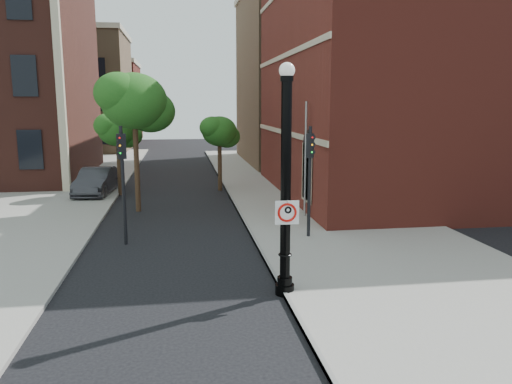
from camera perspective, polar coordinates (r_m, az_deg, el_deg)
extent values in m
plane|color=black|center=(13.26, -5.65, -12.26)|extent=(120.00, 120.00, 0.00)
cube|color=gray|center=(23.73, 7.63, -2.09)|extent=(8.00, 60.00, 0.12)
cube|color=gray|center=(31.79, -23.92, 0.23)|extent=(10.00, 50.00, 0.12)
cube|color=gray|center=(22.95, -1.89, -2.40)|extent=(0.10, 60.00, 0.14)
cube|color=maroon|center=(31.06, 24.06, 11.03)|extent=(22.00, 16.00, 12.00)
cube|color=black|center=(22.17, 5.88, 2.18)|extent=(0.08, 1.40, 2.40)
cube|color=beige|center=(26.88, 3.28, 6.81)|extent=(0.06, 16.00, 0.25)
cube|color=beige|center=(26.94, 3.37, 15.34)|extent=(0.06, 16.00, 0.25)
cube|color=beige|center=(30.01, -21.61, 13.17)|extent=(0.40, 0.40, 14.00)
cube|color=olive|center=(57.41, -20.51, 10.44)|extent=(12.00, 12.00, 12.00)
cube|color=maroon|center=(71.17, -18.18, 9.58)|extent=(12.00, 12.00, 10.00)
cube|color=olive|center=(45.43, 13.04, 12.33)|extent=(22.00, 14.00, 14.00)
cylinder|color=black|center=(13.60, 3.29, -11.02)|extent=(0.51, 0.51, 0.27)
cylinder|color=black|center=(13.52, 3.30, -10.12)|extent=(0.40, 0.40, 0.23)
cylinder|color=black|center=(12.86, 3.42, 0.62)|extent=(0.27, 0.27, 5.29)
torus|color=black|center=(13.28, 3.34, -7.17)|extent=(0.36, 0.36, 0.05)
cylinder|color=black|center=(12.70, 3.55, 12.80)|extent=(0.33, 0.33, 0.14)
sphere|color=silver|center=(12.71, 3.56, 13.70)|extent=(0.40, 0.40, 0.40)
cube|color=white|center=(12.83, 3.56, -2.36)|extent=(0.63, 0.05, 0.63)
cube|color=black|center=(12.78, 3.58, -1.10)|extent=(0.63, 0.03, 0.05)
cube|color=black|center=(12.90, 3.55, -3.60)|extent=(0.63, 0.03, 0.05)
cube|color=black|center=(12.79, 2.29, -2.39)|extent=(0.05, 0.01, 0.63)
cube|color=black|center=(12.89, 4.82, -2.32)|extent=(0.05, 0.01, 0.63)
torus|color=red|center=(12.83, 3.56, -2.36)|extent=(0.50, 0.08, 0.50)
cube|color=red|center=(12.83, 3.56, -2.36)|extent=(0.35, 0.02, 0.35)
cube|color=black|center=(12.82, 3.31, -2.36)|extent=(0.06, 0.01, 0.29)
torus|color=black|center=(12.82, 3.68, -2.06)|extent=(0.20, 0.07, 0.19)
cylinder|color=black|center=(12.78, 3.58, -1.12)|extent=(0.03, 0.02, 0.03)
imported|color=#2D2D32|center=(29.01, -17.75, 1.16)|extent=(2.03, 4.78, 1.53)
cylinder|color=black|center=(18.31, -14.92, 0.63)|extent=(0.12, 0.12, 4.26)
cube|color=black|center=(18.14, -15.13, 5.06)|extent=(0.34, 0.33, 0.89)
sphere|color=#E50505|center=(18.00, -15.39, 6.00)|extent=(0.16, 0.16, 0.16)
sphere|color=#FF8C00|center=(18.02, -15.35, 5.16)|extent=(0.16, 0.16, 0.16)
sphere|color=#00E519|center=(18.04, -15.31, 4.32)|extent=(0.16, 0.16, 0.16)
cylinder|color=black|center=(18.48, 6.12, 0.95)|extent=(0.12, 0.12, 4.22)
cube|color=black|center=(18.31, 6.20, 5.30)|extent=(0.34, 0.33, 0.88)
sphere|color=#E50505|center=(18.18, 6.49, 6.23)|extent=(0.16, 0.16, 0.16)
sphere|color=#FF8C00|center=(18.20, 6.47, 5.40)|extent=(0.16, 0.16, 0.16)
sphere|color=#00E519|center=(18.22, 6.46, 4.57)|extent=(0.16, 0.16, 0.16)
cylinder|color=#999999|center=(21.80, 5.68, 3.54)|extent=(0.10, 0.10, 5.12)
cylinder|color=#301E13|center=(23.88, -13.50, 3.48)|extent=(0.24, 0.24, 4.79)
ellipsoid|color=#165115|center=(23.74, -13.77, 10.06)|extent=(3.01, 3.01, 2.56)
ellipsoid|color=#165115|center=(24.24, -11.98, 8.99)|extent=(2.33, 2.33, 1.98)
ellipsoid|color=#165115|center=(23.39, -15.43, 10.83)|extent=(2.19, 2.19, 1.86)
cylinder|color=#301E13|center=(28.55, -15.38, 3.01)|extent=(0.24, 0.24, 3.38)
ellipsoid|color=#165115|center=(28.38, -15.56, 6.88)|extent=(2.12, 2.12, 1.80)
ellipsoid|color=#165115|center=(28.73, -14.48, 6.28)|extent=(1.64, 1.64, 1.39)
ellipsoid|color=#165115|center=(28.14, -16.54, 7.30)|extent=(1.54, 1.54, 1.31)
cylinder|color=#301E13|center=(29.08, -4.16, 3.31)|extent=(0.24, 0.24, 3.22)
ellipsoid|color=#165115|center=(28.92, -4.21, 6.94)|extent=(2.03, 2.03, 1.72)
ellipsoid|color=#165115|center=(29.34, -3.36, 6.36)|extent=(1.57, 1.57, 1.33)
ellipsoid|color=#165115|center=(28.60, -5.00, 7.36)|extent=(1.47, 1.47, 1.25)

